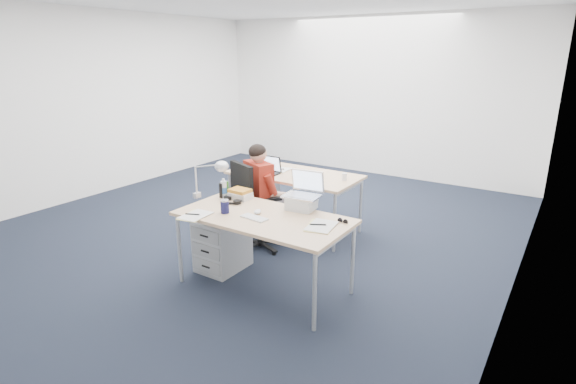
{
  "coord_description": "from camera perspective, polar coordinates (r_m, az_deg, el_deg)",
  "views": [
    {
      "loc": [
        3.29,
        -4.2,
        2.15
      ],
      "look_at": [
        1.0,
        -0.68,
        0.85
      ],
      "focal_mm": 28.0,
      "sensor_mm": 36.0,
      "label": 1
    }
  ],
  "objects": [
    {
      "name": "wireless_keyboard",
      "position": [
        4.05,
        -4.32,
        -3.27
      ],
      "size": [
        0.27,
        0.13,
        0.01
      ],
      "primitive_type": "cube",
      "rotation": [
        0.0,
        0.0,
        -0.11
      ],
      "color": "white",
      "rests_on": "desk_near"
    },
    {
      "name": "far_papers",
      "position": [
        5.7,
        -0.95,
        2.82
      ],
      "size": [
        0.22,
        0.29,
        0.01
      ],
      "primitive_type": "cube",
      "rotation": [
        0.0,
        0.0,
        0.17
      ],
      "color": "white",
      "rests_on": "desk_far"
    },
    {
      "name": "headphones",
      "position": [
        4.51,
        -7.1,
        -1.01
      ],
      "size": [
        0.29,
        0.25,
        0.04
      ],
      "primitive_type": null,
      "rotation": [
        0.0,
        0.0,
        -0.28
      ],
      "color": "black",
      "rests_on": "desk_near"
    },
    {
      "name": "dark_laptop",
      "position": [
        5.5,
        -2.92,
        3.44
      ],
      "size": [
        0.31,
        0.3,
        0.23
      ],
      "primitive_type": null,
      "rotation": [
        0.0,
        0.0,
        0.01
      ],
      "color": "black",
      "rests_on": "desk_far"
    },
    {
      "name": "book_stack",
      "position": [
        4.6,
        -6.1,
        -0.24
      ],
      "size": [
        0.26,
        0.23,
        0.1
      ],
      "primitive_type": "cube",
      "rotation": [
        0.0,
        0.0,
        0.33
      ],
      "color": "silver",
      "rests_on": "desk_near"
    },
    {
      "name": "floor",
      "position": [
        5.76,
        -4.65,
        -4.79
      ],
      "size": [
        7.0,
        7.0,
        0.0
      ],
      "primitive_type": "plane",
      "color": "black",
      "rests_on": "ground"
    },
    {
      "name": "can_koozie",
      "position": [
        4.2,
        -8.03,
        -1.81
      ],
      "size": [
        0.1,
        0.1,
        0.13
      ],
      "primitive_type": "cylinder",
      "rotation": [
        0.0,
        0.0,
        0.39
      ],
      "color": "#151643",
      "rests_on": "desk_near"
    },
    {
      "name": "desk_lamp",
      "position": [
        4.55,
        -10.4,
        1.7
      ],
      "size": [
        0.42,
        0.2,
        0.45
      ],
      "primitive_type": null,
      "rotation": [
        0.0,
        0.0,
        0.15
      ],
      "color": "silver",
      "rests_on": "desk_near"
    },
    {
      "name": "cordless_phone",
      "position": [
        4.64,
        -8.46,
        0.19
      ],
      "size": [
        0.04,
        0.03,
        0.16
      ],
      "primitive_type": "cube",
      "rotation": [
        0.0,
        0.0,
        -0.03
      ],
      "color": "black",
      "rests_on": "desk_near"
    },
    {
      "name": "papers_right",
      "position": [
        3.86,
        4.07,
        -4.35
      ],
      "size": [
        0.27,
        0.34,
        0.01
      ],
      "primitive_type": "cube",
      "rotation": [
        0.0,
        0.0,
        0.19
      ],
      "color": "#F9EA90",
      "rests_on": "desk_near"
    },
    {
      "name": "desk_near",
      "position": [
        4.13,
        -3.16,
        -3.64
      ],
      "size": [
        1.6,
        0.8,
        0.73
      ],
      "color": "tan",
      "rests_on": "ground"
    },
    {
      "name": "drawer_pedestal_far",
      "position": [
        5.97,
        -3.93,
        -1.14
      ],
      "size": [
        0.4,
        0.5,
        0.55
      ],
      "primitive_type": "cube",
      "color": "#ACAFB1",
      "rests_on": "ground"
    },
    {
      "name": "silver_laptop",
      "position": [
        4.23,
        1.73,
        0.09
      ],
      "size": [
        0.36,
        0.3,
        0.35
      ],
      "primitive_type": null,
      "rotation": [
        0.0,
        0.0,
        0.11
      ],
      "color": "silver",
      "rests_on": "desk_near"
    },
    {
      "name": "computer_mouse",
      "position": [
        4.16,
        -3.89,
        -2.52
      ],
      "size": [
        0.1,
        0.12,
        0.04
      ],
      "primitive_type": "ellipsoid",
      "rotation": [
        0.0,
        0.0,
        0.39
      ],
      "color": "white",
      "rests_on": "desk_near"
    },
    {
      "name": "far_cup",
      "position": [
        5.28,
        7.16,
        1.94
      ],
      "size": [
        0.07,
        0.07,
        0.09
      ],
      "primitive_type": "cylinder",
      "rotation": [
        0.0,
        0.0,
        -0.22
      ],
      "color": "white",
      "rests_on": "desk_far"
    },
    {
      "name": "water_bottle",
      "position": [
        4.64,
        -8.15,
        0.49
      ],
      "size": [
        0.07,
        0.07,
        0.2
      ],
      "primitive_type": "cylinder",
      "rotation": [
        0.0,
        0.0,
        -0.15
      ],
      "color": "silver",
      "rests_on": "desk_near"
    },
    {
      "name": "bear_figurine",
      "position": [
        4.73,
        -7.86,
        0.52
      ],
      "size": [
        0.09,
        0.07,
        0.15
      ],
      "primitive_type": null,
      "rotation": [
        0.0,
        0.0,
        0.16
      ],
      "color": "#1F661B",
      "rests_on": "desk_near"
    },
    {
      "name": "sunglasses",
      "position": [
        3.97,
        6.97,
        -3.69
      ],
      "size": [
        0.11,
        0.06,
        0.02
      ],
      "primitive_type": null,
      "rotation": [
        0.0,
        0.0,
        -0.14
      ],
      "color": "black",
      "rests_on": "desk_near"
    },
    {
      "name": "papers_left",
      "position": [
        4.19,
        -11.84,
        -2.95
      ],
      "size": [
        0.23,
        0.31,
        0.01
      ],
      "primitive_type": "cube",
      "rotation": [
        0.0,
        0.0,
        0.11
      ],
      "color": "#F9EA90",
      "rests_on": "desk_near"
    },
    {
      "name": "desk_far",
      "position": [
        5.56,
        0.81,
        1.91
      ],
      "size": [
        1.6,
        0.8,
        0.73
      ],
      "color": "tan",
      "rests_on": "ground"
    },
    {
      "name": "drawer_pedestal_near",
      "position": [
        4.71,
        -8.3,
        -6.47
      ],
      "size": [
        0.4,
        0.5,
        0.55
      ],
      "primitive_type": "cube",
      "color": "#ACAFB1",
      "rests_on": "ground"
    },
    {
      "name": "office_chair",
      "position": [
        5.16,
        -3.95,
        -3.98
      ],
      "size": [
        0.83,
        0.83,
        1.02
      ],
      "rotation": [
        0.0,
        0.0,
        -0.38
      ],
      "color": "black",
      "rests_on": "ground"
    },
    {
      "name": "room",
      "position": [
        5.36,
        -5.1,
        12.46
      ],
      "size": [
        6.02,
        7.02,
        2.8
      ],
      "color": "white",
      "rests_on": "ground"
    },
    {
      "name": "seated_person",
      "position": [
        5.15,
        -2.47,
        -0.31
      ],
      "size": [
        0.54,
        0.71,
        1.19
      ],
      "rotation": [
        0.0,
        0.0,
        -0.42
      ],
      "color": "#A32617",
      "rests_on": "ground"
    }
  ]
}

